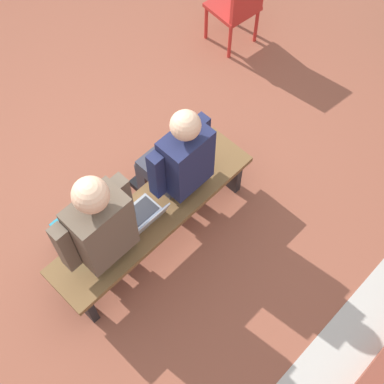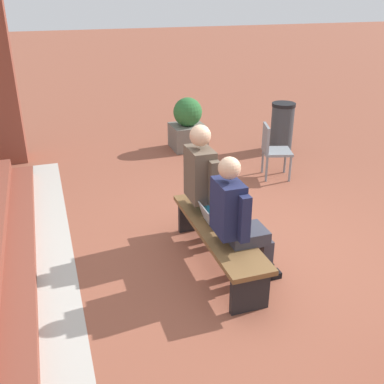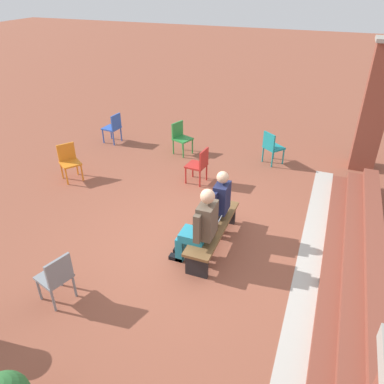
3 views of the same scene
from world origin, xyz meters
name	(u,v)px [view 1 (image 1 of 3)]	position (x,y,z in m)	size (l,w,h in m)	color
ground_plane	(124,213)	(0.00, 0.00, 0.00)	(60.00, 60.00, 0.00)	brown
concrete_strip	(316,383)	(-0.03, 2.02, 0.00)	(7.40, 0.40, 0.01)	#B7B2A8
bench	(154,217)	(-0.03, 0.36, 0.35)	(1.80, 0.44, 0.45)	brown
person_student	(176,161)	(-0.36, 0.29, 0.72)	(0.54, 0.69, 1.35)	#383842
person_adult	(93,226)	(0.43, 0.28, 0.75)	(0.59, 0.75, 1.43)	teal
laptop	(144,217)	(0.06, 0.37, 0.50)	(0.32, 0.29, 0.21)	#9EA0A5
plastic_chair_far_right	(238,6)	(-2.15, -0.67, 0.48)	(0.46, 0.46, 0.84)	red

